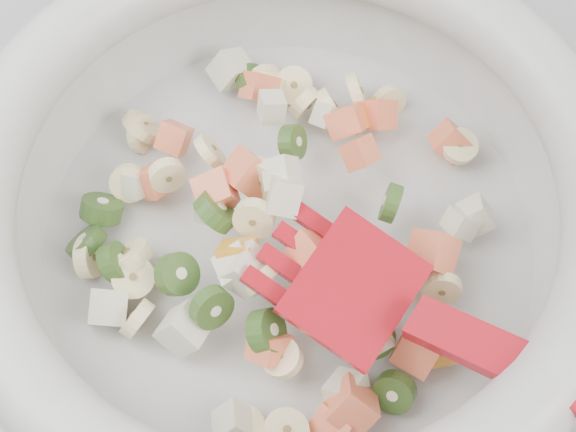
% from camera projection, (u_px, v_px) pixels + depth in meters
% --- Properties ---
extents(counter, '(2.00, 0.60, 0.90)m').
position_uv_depth(counter, '(167.00, 317.00, 1.02)').
color(counter, gray).
rests_on(counter, ground).
extents(mixing_bowl, '(0.51, 0.39, 0.13)m').
position_uv_depth(mixing_bowl, '(289.00, 208.00, 0.51)').
color(mixing_bowl, silver).
rests_on(mixing_bowl, counter).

